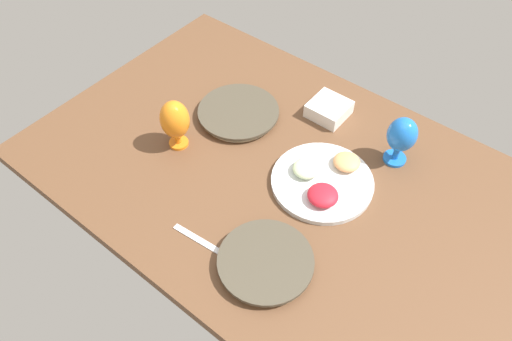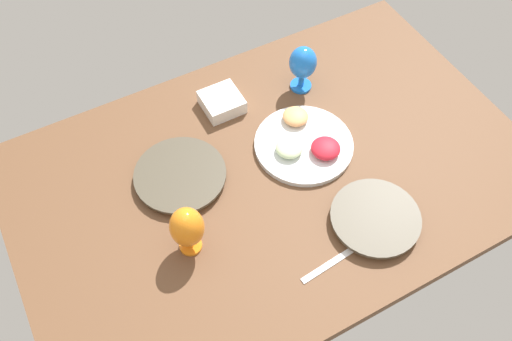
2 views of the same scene
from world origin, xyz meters
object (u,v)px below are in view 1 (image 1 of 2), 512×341
Objects in this scene: dinner_plate_left at (266,262)px; hurricane_glass_orange at (175,121)px; fruit_platter at (323,180)px; square_bowl_white at (329,109)px; dinner_plate_right at (239,113)px; hurricane_glass_blue at (402,136)px.

hurricane_glass_orange reaches higher than dinner_plate_left.
fruit_platter reaches higher than dinner_plate_left.
fruit_platter is 31.69cm from square_bowl_white.
hurricane_glass_blue is at bearing -163.41° from dinner_plate_right.
dinner_plate_right is 55.76cm from hurricane_glass_blue.
dinner_plate_right is at bearing -106.87° from hurricane_glass_orange.
fruit_platter is 1.76× the size of hurricane_glass_orange.
fruit_platter is at bearing -83.78° from dinner_plate_left.
hurricane_glass_orange is 53.65cm from square_bowl_white.
hurricane_glass_blue is 0.96× the size of hurricane_glass_orange.
dinner_plate_right is at bearing 16.59° from hurricane_glass_blue.
dinner_plate_left is 0.83× the size of fruit_platter.
hurricane_glass_orange is (6.91, 22.79, 9.29)cm from dinner_plate_right.
square_bowl_white is at bearing -8.93° from hurricane_glass_blue.
hurricane_glass_blue is (-8.97, -56.64, 9.25)cm from dinner_plate_left.
fruit_platter is (-40.05, 7.29, 0.27)cm from dinner_plate_right.
fruit_platter is 1.83× the size of hurricane_glass_blue.
square_bowl_white is at bearing -60.07° from fruit_platter.
dinner_plate_right is 25.57cm from hurricane_glass_orange.
hurricane_glass_orange is at bearing 18.27° from fruit_platter.
hurricane_glass_blue is (-12.63, -22.98, 9.12)cm from fruit_platter.
dinner_plate_right is at bearing -10.32° from fruit_platter.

